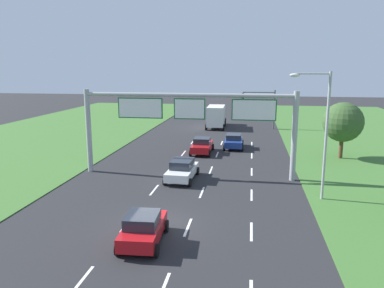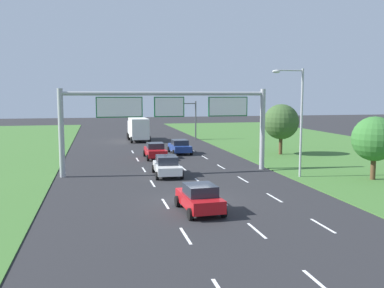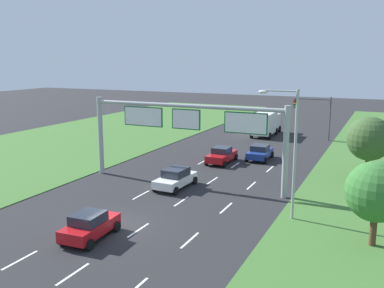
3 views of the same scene
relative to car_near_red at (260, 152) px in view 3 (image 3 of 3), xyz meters
name	(u,v)px [view 3 (image 3 of 3)]	position (x,y,z in m)	size (l,w,h in m)	color
ground_plane	(115,226)	(-3.26, -21.43, -0.78)	(200.00, 200.00, 0.00)	#262628
grass_verge_left	(3,160)	(-24.26, -11.43, -0.75)	(24.00, 120.00, 0.06)	#3D6B2D
lane_dashes_inner_left	(119,207)	(-5.01, -18.43, -0.78)	(0.14, 44.40, 0.01)	white
lane_dashes_inner_right	(162,214)	(-1.51, -18.43, -0.78)	(0.14, 44.40, 0.01)	white
lane_dashes_slip	(210,222)	(1.99, -18.43, -0.78)	(0.14, 44.40, 0.01)	white
car_near_red	(260,152)	(0.00, 0.00, 0.00)	(2.23, 4.15, 1.54)	navy
car_lead_silver	(222,155)	(-3.13, -2.97, 0.01)	(2.13, 4.47, 1.60)	red
car_mid_lane	(175,178)	(-3.47, -12.56, 0.02)	(2.28, 4.44, 1.60)	white
car_far_ahead	(90,225)	(-3.42, -23.63, 0.01)	(2.25, 4.01, 1.58)	red
box_truck	(266,123)	(-3.26, 14.40, 0.95)	(2.80, 7.53, 3.23)	silver
sign_gantry	(185,126)	(-3.12, -11.39, 4.17)	(17.24, 0.44, 7.00)	#9EA0A5
traffic_light_mast	(315,110)	(3.13, 14.07, 3.08)	(4.76, 0.49, 5.60)	#47494F
street_lamp	(289,143)	(6.28, -15.63, 4.29)	(2.61, 0.32, 8.50)	#9EA0A5
roadside_tree_near	(376,192)	(11.60, -17.83, 2.39)	(3.39, 3.39, 4.88)	#513823
roadside_tree_mid	(369,139)	(10.53, -3.33, 2.81)	(3.81, 3.81, 5.51)	#513823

